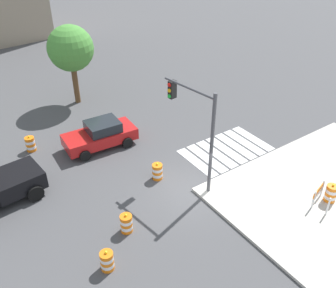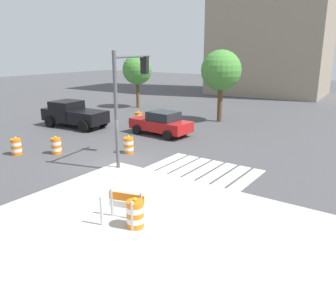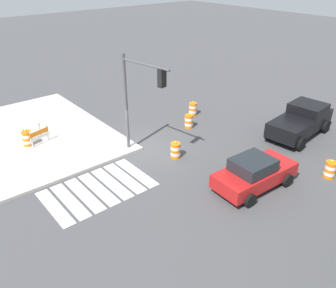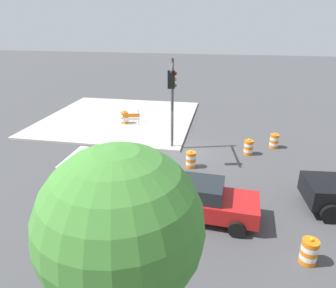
{
  "view_description": "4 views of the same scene",
  "coord_description": "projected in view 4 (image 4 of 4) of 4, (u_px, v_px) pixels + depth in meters",
  "views": [
    {
      "loc": [
        -9.61,
        -11.75,
        12.83
      ],
      "look_at": [
        0.14,
        2.38,
        1.56
      ],
      "focal_mm": 40.48,
      "sensor_mm": 36.0,
      "label": 1
    },
    {
      "loc": [
        11.7,
        -12.26,
        5.7
      ],
      "look_at": [
        1.79,
        1.92,
        0.94
      ],
      "focal_mm": 36.95,
      "sensor_mm": 36.0,
      "label": 2
    },
    {
      "loc": [
        10.16,
        14.56,
        9.89
      ],
      "look_at": [
        -0.08,
        2.21,
        1.27
      ],
      "focal_mm": 36.75,
      "sensor_mm": 36.0,
      "label": 3
    },
    {
      "loc": [
        -2.5,
        17.37,
        7.68
      ],
      "look_at": [
        0.51,
        1.28,
        1.05
      ],
      "focal_mm": 32.8,
      "sensor_mm": 36.0,
      "label": 4
    }
  ],
  "objects": [
    {
      "name": "crosswalk_stripes",
      "position": [
        109.0,
        159.0,
        18.17
      ],
      "size": [
        5.1,
        3.2,
        0.02
      ],
      "color": "silver",
      "rests_on": "ground"
    },
    {
      "name": "construction_barricade",
      "position": [
        131.0,
        117.0,
        23.67
      ],
      "size": [
        1.4,
        1.08,
        1.0
      ],
      "color": "silver",
      "rests_on": "sidewalk_corner"
    },
    {
      "name": "ground_plane",
      "position": [
        180.0,
        153.0,
        19.13
      ],
      "size": [
        120.0,
        120.0,
        0.0
      ],
      "primitive_type": "plane",
      "color": "#474749"
    },
    {
      "name": "traffic_barrel_crosswalk_end",
      "position": [
        274.0,
        141.0,
        19.73
      ],
      "size": [
        0.56,
        0.56,
        1.02
      ],
      "color": "orange",
      "rests_on": "ground"
    },
    {
      "name": "traffic_barrel_median_near",
      "position": [
        309.0,
        251.0,
        10.31
      ],
      "size": [
        0.56,
        0.56,
        1.02
      ],
      "color": "orange",
      "rests_on": "ground"
    },
    {
      "name": "traffic_light_pole",
      "position": [
        172.0,
        92.0,
        17.26
      ],
      "size": [
        0.78,
        3.26,
        5.5
      ],
      "color": "#4C4C51",
      "rests_on": "sidewalk_corner"
    },
    {
      "name": "sidewalk_corner",
      "position": [
        119.0,
        118.0,
        25.59
      ],
      "size": [
        12.0,
        12.0,
        0.15
      ],
      "primitive_type": "cube",
      "color": "#BCB7AD",
      "rests_on": "ground"
    },
    {
      "name": "sports_car",
      "position": [
        204.0,
        200.0,
        12.59
      ],
      "size": [
        4.4,
        2.34,
        1.63
      ],
      "color": "red",
      "rests_on": "ground"
    },
    {
      "name": "traffic_barrel_on_sidewalk",
      "position": [
        125.0,
        117.0,
        23.96
      ],
      "size": [
        0.56,
        0.56,
        1.02
      ],
      "color": "orange",
      "rests_on": "sidewalk_corner"
    },
    {
      "name": "traffic_barrel_near_corner",
      "position": [
        249.0,
        147.0,
        18.75
      ],
      "size": [
        0.56,
        0.56,
        1.02
      ],
      "color": "orange",
      "rests_on": "ground"
    },
    {
      "name": "traffic_barrel_median_far",
      "position": [
        191.0,
        160.0,
        17.09
      ],
      "size": [
        0.56,
        0.56,
        1.02
      ],
      "color": "orange",
      "rests_on": "ground"
    },
    {
      "name": "street_tree_streetside_near",
      "position": [
        121.0,
        227.0,
        5.76
      ],
      "size": [
        3.19,
        3.19,
        5.69
      ],
      "color": "brown",
      "rests_on": "ground"
    }
  ]
}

